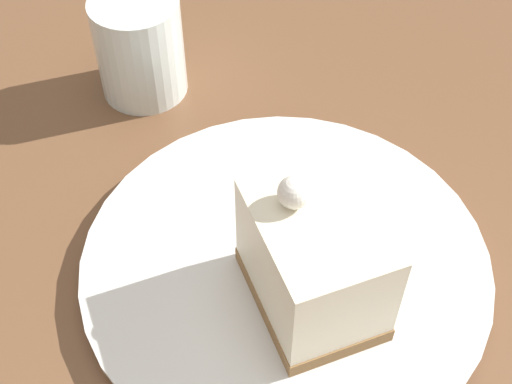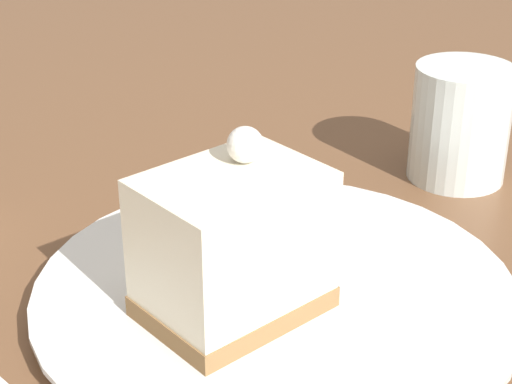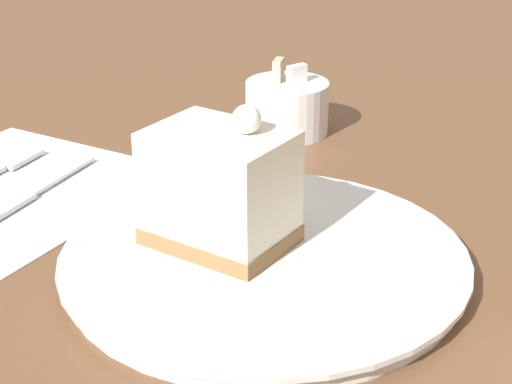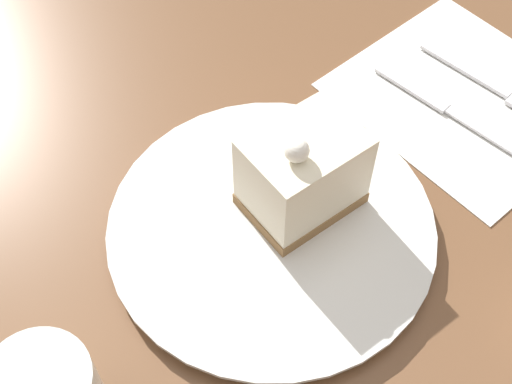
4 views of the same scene
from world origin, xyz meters
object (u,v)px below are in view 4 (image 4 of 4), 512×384
object	(u,v)px
cake_slice	(303,173)
knife	(433,101)
plate	(271,228)
fork	(496,88)

from	to	relation	value
cake_slice	knife	size ratio (longest dim) A/B	0.60
plate	fork	bearing A→B (deg)	176.92
plate	knife	bearing A→B (deg)	-176.57
plate	knife	xyz separation A→B (m)	(-0.23, -0.01, -0.00)
fork	knife	bearing A→B (deg)	-31.29
plate	knife	distance (m)	0.23
cake_slice	fork	distance (m)	0.26
fork	knife	distance (m)	0.07
knife	cake_slice	bearing A→B (deg)	-2.89
plate	fork	distance (m)	0.29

